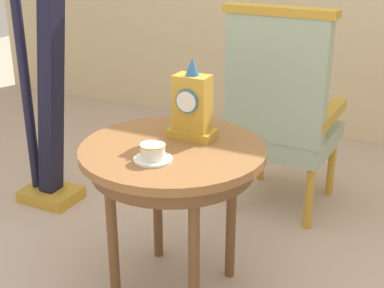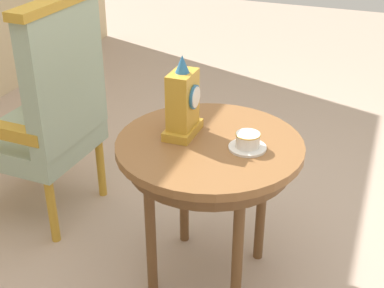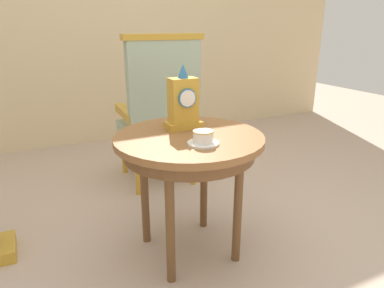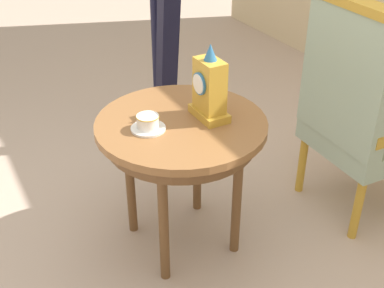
{
  "view_description": "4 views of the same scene",
  "coord_description": "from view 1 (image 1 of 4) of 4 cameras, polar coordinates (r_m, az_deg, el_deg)",
  "views": [
    {
      "loc": [
        0.93,
        -1.74,
        1.49
      ],
      "look_at": [
        -0.0,
        0.14,
        0.64
      ],
      "focal_mm": 50.54,
      "sensor_mm": 36.0,
      "label": 1
    },
    {
      "loc": [
        -1.82,
        -0.59,
        1.68
      ],
      "look_at": [
        -0.07,
        0.08,
        0.67
      ],
      "focal_mm": 50.53,
      "sensor_mm": 36.0,
      "label": 2
    },
    {
      "loc": [
        -0.74,
        -1.48,
        1.2
      ],
      "look_at": [
        0.01,
        0.05,
        0.61
      ],
      "focal_mm": 32.59,
      "sensor_mm": 36.0,
      "label": 3
    },
    {
      "loc": [
        1.68,
        -0.86,
        1.73
      ],
      "look_at": [
        0.02,
        0.05,
        0.57
      ],
      "focal_mm": 47.22,
      "sensor_mm": 36.0,
      "label": 4
    }
  ],
  "objects": [
    {
      "name": "side_table",
      "position": [
        2.19,
        -2.03,
        -2.12
      ],
      "size": [
        0.75,
        0.75,
        0.67
      ],
      "color": "brown",
      "rests_on": "ground"
    },
    {
      "name": "teacup_left",
      "position": [
        2.02,
        -4.16,
        -0.96
      ],
      "size": [
        0.15,
        0.15,
        0.07
      ],
      "color": "white",
      "rests_on": "side_table"
    },
    {
      "name": "harp",
      "position": [
        3.0,
        -15.45,
        7.26
      ],
      "size": [
        0.4,
        0.24,
        1.89
      ],
      "color": "gold",
      "rests_on": "ground"
    },
    {
      "name": "armchair",
      "position": [
        2.89,
        9.41,
        3.6
      ],
      "size": [
        0.56,
        0.55,
        1.14
      ],
      "color": "#9EB299",
      "rests_on": "ground"
    },
    {
      "name": "mantel_clock",
      "position": [
        2.2,
        0.09,
        3.96
      ],
      "size": [
        0.19,
        0.11,
        0.34
      ],
      "color": "gold",
      "rests_on": "side_table"
    }
  ]
}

